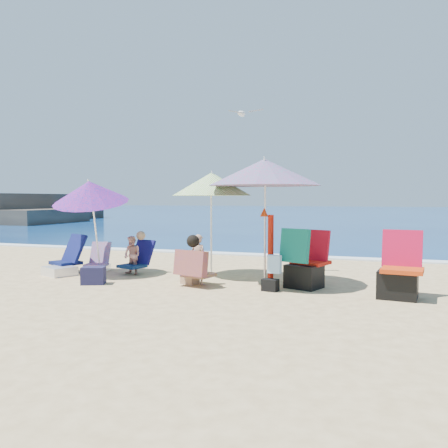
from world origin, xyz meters
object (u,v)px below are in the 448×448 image
(chair_navy, at_px, (64,264))
(umbrella_turquoise, at_px, (265,172))
(person_left, at_px, (134,255))
(person_center, at_px, (196,261))
(camp_chair_right, at_px, (303,266))
(furled_umbrella, at_px, (269,243))
(umbrella_blue, at_px, (90,192))
(chair_rainbow, at_px, (98,263))
(seagull, at_px, (242,113))
(camp_chair_left, at_px, (399,278))
(umbrella_striped, at_px, (212,184))

(chair_navy, bearing_deg, umbrella_turquoise, 1.70)
(umbrella_turquoise, relative_size, person_left, 2.84)
(person_center, bearing_deg, camp_chair_right, 12.04)
(person_left, bearing_deg, umbrella_turquoise, -6.35)
(umbrella_turquoise, relative_size, person_center, 2.71)
(furled_umbrella, height_order, person_center, furled_umbrella)
(person_left, bearing_deg, person_center, -24.55)
(umbrella_blue, xyz_separation_m, person_left, (0.76, 0.42, -1.31))
(chair_rainbow, bearing_deg, furled_umbrella, -6.61)
(seagull, bearing_deg, chair_navy, -155.60)
(chair_navy, bearing_deg, seagull, 24.40)
(umbrella_turquoise, height_order, chair_rainbow, umbrella_turquoise)
(umbrella_blue, bearing_deg, seagull, 28.86)
(furled_umbrella, relative_size, chair_rainbow, 1.99)
(camp_chair_left, xyz_separation_m, camp_chair_right, (-1.57, 0.34, 0.06))
(umbrella_turquoise, relative_size, furled_umbrella, 1.79)
(umbrella_turquoise, distance_m, umbrella_blue, 3.64)
(person_left, bearing_deg, chair_navy, -162.31)
(seagull, bearing_deg, person_center, -99.51)
(umbrella_striped, height_order, person_center, umbrella_striped)
(umbrella_turquoise, distance_m, person_center, 2.03)
(furled_umbrella, bearing_deg, seagull, 123.55)
(umbrella_turquoise, bearing_deg, umbrella_striped, 154.61)
(chair_rainbow, bearing_deg, umbrella_turquoise, -6.87)
(camp_chair_right, distance_m, person_left, 3.61)
(camp_chair_right, bearing_deg, camp_chair_left, -12.09)
(camp_chair_left, bearing_deg, chair_rainbow, 172.05)
(umbrella_turquoise, bearing_deg, seagull, 120.70)
(camp_chair_left, bearing_deg, umbrella_turquoise, 170.24)
(umbrella_striped, distance_m, seagull, 1.79)
(camp_chair_right, bearing_deg, umbrella_blue, -179.37)
(chair_rainbow, height_order, seagull, seagull)
(person_center, bearing_deg, umbrella_turquoise, 21.62)
(furled_umbrella, xyz_separation_m, chair_navy, (-4.36, -0.13, -0.56))
(camp_chair_left, distance_m, person_center, 3.46)
(chair_navy, height_order, camp_chair_right, camp_chair_right)
(umbrella_blue, xyz_separation_m, chair_navy, (-0.64, -0.02, -1.50))
(umbrella_turquoise, distance_m, camp_chair_left, 2.90)
(furled_umbrella, distance_m, person_left, 3.00)
(person_center, relative_size, person_left, 1.05)
(umbrella_striped, xyz_separation_m, person_center, (0.07, -1.05, -1.41))
(umbrella_turquoise, xyz_separation_m, furled_umbrella, (0.10, 0.01, -1.27))
(furled_umbrella, distance_m, chair_navy, 4.40)
(person_left, bearing_deg, furled_umbrella, -6.03)
(chair_navy, distance_m, camp_chair_right, 4.99)
(umbrella_striped, bearing_deg, person_left, -170.69)
(camp_chair_left, bearing_deg, seagull, 149.90)
(umbrella_striped, xyz_separation_m, camp_chair_right, (1.96, -0.64, -1.48))
(umbrella_turquoise, distance_m, camp_chair_right, 1.82)
(umbrella_striped, distance_m, person_left, 2.21)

